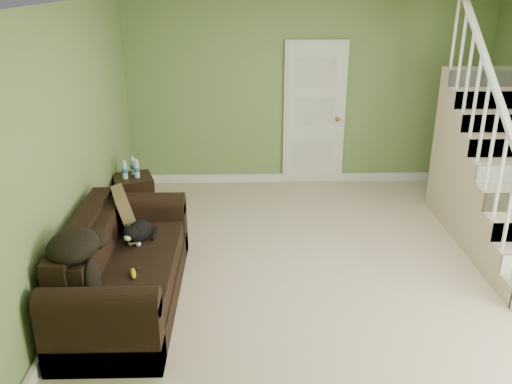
{
  "coord_description": "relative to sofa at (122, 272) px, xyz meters",
  "views": [
    {
      "loc": [
        -0.9,
        -4.71,
        2.81
      ],
      "look_at": [
        -0.78,
        0.13,
        0.87
      ],
      "focal_mm": 38.0,
      "sensor_mm": 36.0,
      "label": 1
    }
  ],
  "objects": [
    {
      "name": "floor",
      "position": [
        2.02,
        0.39,
        -0.31
      ],
      "size": [
        5.0,
        5.5,
        0.01
      ],
      "primitive_type": "cube",
      "color": "#C2A98C",
      "rests_on": "ground"
    },
    {
      "name": "ceiling",
      "position": [
        2.02,
        0.39,
        2.29
      ],
      "size": [
        5.0,
        5.5,
        0.01
      ],
      "primitive_type": "cube",
      "color": "white",
      "rests_on": "wall_back"
    },
    {
      "name": "wall_back",
      "position": [
        2.02,
        3.14,
        0.99
      ],
      "size": [
        5.0,
        0.04,
        2.6
      ],
      "primitive_type": "cube",
      "color": "#708F4D",
      "rests_on": "floor"
    },
    {
      "name": "wall_front",
      "position": [
        2.02,
        -2.36,
        0.99
      ],
      "size": [
        5.0,
        0.04,
        2.6
      ],
      "primitive_type": "cube",
      "color": "#708F4D",
      "rests_on": "floor"
    },
    {
      "name": "wall_left",
      "position": [
        -0.48,
        0.39,
        0.99
      ],
      "size": [
        0.04,
        5.5,
        2.6
      ],
      "primitive_type": "cube",
      "color": "#708F4D",
      "rests_on": "floor"
    },
    {
      "name": "baseboard_back",
      "position": [
        2.02,
        3.11,
        -0.25
      ],
      "size": [
        5.0,
        0.04,
        0.12
      ],
      "primitive_type": "cube",
      "color": "white",
      "rests_on": "floor"
    },
    {
      "name": "baseboard_left",
      "position": [
        -0.45,
        0.39,
        -0.25
      ],
      "size": [
        0.04,
        5.5,
        0.12
      ],
      "primitive_type": "cube",
      "color": "white",
      "rests_on": "floor"
    },
    {
      "name": "door",
      "position": [
        2.12,
        3.1,
        0.69
      ],
      "size": [
        0.86,
        0.12,
        2.02
      ],
      "color": "white",
      "rests_on": "floor"
    },
    {
      "name": "staircase",
      "position": [
        4.01,
        1.36,
        0.33
      ],
      "size": [
        1.0,
        2.51,
        2.82
      ],
      "color": "#C2A98C",
      "rests_on": "floor"
    },
    {
      "name": "sofa",
      "position": [
        0.0,
        0.0,
        0.0
      ],
      "size": [
        0.9,
        2.09,
        0.83
      ],
      "color": "black",
      "rests_on": "floor"
    },
    {
      "name": "side_table",
      "position": [
        -0.23,
        1.88,
        -0.03
      ],
      "size": [
        0.57,
        0.57,
        0.77
      ],
      "rotation": [
        0.0,
        0.0,
        0.32
      ],
      "color": "black",
      "rests_on": "floor"
    },
    {
      "name": "cat",
      "position": [
        0.11,
        0.33,
        0.23
      ],
      "size": [
        0.28,
        0.54,
        0.26
      ],
      "rotation": [
        0.0,
        0.0,
        -0.26
      ],
      "color": "black",
      "rests_on": "sofa"
    },
    {
      "name": "banana",
      "position": [
        0.17,
        -0.3,
        0.16
      ],
      "size": [
        0.09,
        0.17,
        0.05
      ],
      "primitive_type": "ellipsoid",
      "rotation": [
        0.0,
        0.0,
        0.26
      ],
      "color": "yellow",
      "rests_on": "sofa"
    },
    {
      "name": "throw_pillow",
      "position": [
        -0.05,
        0.61,
        0.31
      ],
      "size": [
        0.36,
        0.51,
        0.48
      ],
      "primitive_type": "cube",
      "rotation": [
        0.0,
        -0.24,
        0.32
      ],
      "color": "#462B1C",
      "rests_on": "sofa"
    },
    {
      "name": "throw_blanket",
      "position": [
        -0.22,
        -0.53,
        0.54
      ],
      "size": [
        0.45,
        0.56,
        0.21
      ],
      "primitive_type": "ellipsoid",
      "rotation": [
        0.0,
        0.0,
        -0.13
      ],
      "color": "black",
      "rests_on": "sofa"
    }
  ]
}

